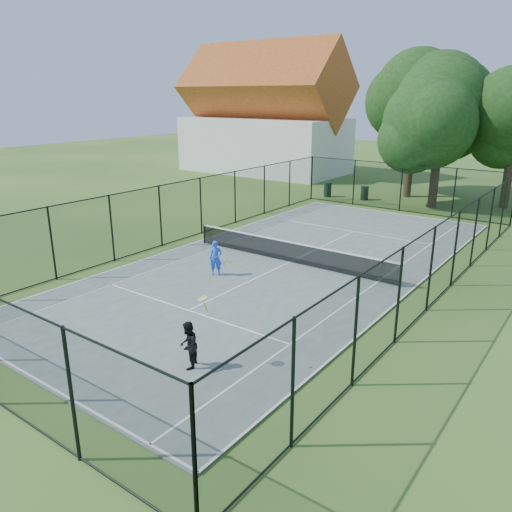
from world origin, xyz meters
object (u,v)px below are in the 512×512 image
Objects in this scene: tennis_net at (290,251)px; player_black at (188,345)px; trash_bin_right at (365,193)px; player_blue at (216,258)px; trash_bin_left at (328,190)px.

tennis_net is 3.84× the size of player_black.
tennis_net reaches higher than trash_bin_right.
player_black is (4.16, -5.97, -0.04)m from player_blue.
trash_bin_left is 1.06× the size of trash_bin_right.
trash_bin_left is 0.72× the size of player_blue.
tennis_net is 15.57m from trash_bin_left.
player_black reaches higher than trash_bin_left.
trash_bin_right is at bearing 95.51° from player_blue.
trash_bin_left is 25.00m from player_black.
trash_bin_left is at bearing -168.39° from trash_bin_right.
player_black is (5.90, -24.04, 0.24)m from trash_bin_right.
trash_bin_right is at bearing 102.45° from tennis_net.
trash_bin_left is 0.39× the size of player_black.
trash_bin_right is (2.64, 0.54, -0.03)m from trash_bin_left.
tennis_net is at bearing -77.55° from trash_bin_right.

